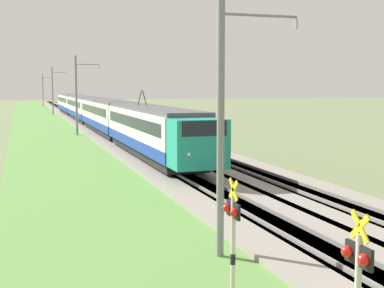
{
  "coord_description": "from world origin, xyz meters",
  "views": [
    {
      "loc": [
        -6.71,
        8.55,
        5.16
      ],
      "look_at": [
        19.88,
        0.0,
        2.13
      ],
      "focal_mm": 50.0,
      "sensor_mm": 36.0,
      "label": 1
    }
  ],
  "objects_px": {
    "passenger_train": "(93,110)",
    "catenary_mast_near": "(223,120)",
    "crossing_signal_near": "(357,287)",
    "catenary_mast_far": "(53,91)",
    "crossing_signal_aux": "(232,232)",
    "catenary_mast_mid": "(77,95)",
    "catenary_mast_distant": "(43,90)"
  },
  "relations": [
    {
      "from": "passenger_train",
      "to": "catenary_mast_near",
      "type": "height_order",
      "value": "catenary_mast_near"
    },
    {
      "from": "catenary_mast_near",
      "to": "crossing_signal_near",
      "type": "bearing_deg",
      "value": 176.12
    },
    {
      "from": "crossing_signal_near",
      "to": "catenary_mast_far",
      "type": "distance_m",
      "value": 90.56
    },
    {
      "from": "crossing_signal_near",
      "to": "crossing_signal_aux",
      "type": "height_order",
      "value": "crossing_signal_near"
    },
    {
      "from": "passenger_train",
      "to": "catenary_mast_mid",
      "type": "relative_size",
      "value": 10.06
    },
    {
      "from": "crossing_signal_aux",
      "to": "catenary_mast_far",
      "type": "height_order",
      "value": "catenary_mast_far"
    },
    {
      "from": "catenary_mast_far",
      "to": "catenary_mast_distant",
      "type": "relative_size",
      "value": 1.04
    },
    {
      "from": "catenary_mast_near",
      "to": "catenary_mast_distant",
      "type": "height_order",
      "value": "catenary_mast_distant"
    },
    {
      "from": "crossing_signal_aux",
      "to": "catenary_mast_far",
      "type": "relative_size",
      "value": 0.36
    },
    {
      "from": "crossing_signal_aux",
      "to": "catenary_mast_mid",
      "type": "distance_m",
      "value": 45.14
    },
    {
      "from": "catenary_mast_mid",
      "to": "catenary_mast_distant",
      "type": "relative_size",
      "value": 1.02
    },
    {
      "from": "catenary_mast_mid",
      "to": "catenary_mast_distant",
      "type": "height_order",
      "value": "catenary_mast_mid"
    },
    {
      "from": "catenary_mast_near",
      "to": "catenary_mast_distant",
      "type": "relative_size",
      "value": 0.99
    },
    {
      "from": "catenary_mast_distant",
      "to": "crossing_signal_aux",
      "type": "bearing_deg",
      "value": 179.51
    },
    {
      "from": "catenary_mast_far",
      "to": "crossing_signal_near",
      "type": "bearing_deg",
      "value": 179.69
    },
    {
      "from": "catenary_mast_near",
      "to": "catenary_mast_mid",
      "type": "xyz_separation_m",
      "value": [
        41.58,
        0.0,
        0.09
      ]
    },
    {
      "from": "crossing_signal_near",
      "to": "catenary_mast_mid",
      "type": "relative_size",
      "value": 0.38
    },
    {
      "from": "crossing_signal_aux",
      "to": "catenary_mast_distant",
      "type": "relative_size",
      "value": 0.38
    },
    {
      "from": "crossing_signal_near",
      "to": "catenary_mast_near",
      "type": "xyz_separation_m",
      "value": [
        7.37,
        -0.5,
        2.27
      ]
    },
    {
      "from": "passenger_train",
      "to": "catenary_mast_distant",
      "type": "bearing_deg",
      "value": -177.67
    },
    {
      "from": "passenger_train",
      "to": "catenary_mast_far",
      "type": "relative_size",
      "value": 9.83
    },
    {
      "from": "catenary_mast_mid",
      "to": "crossing_signal_near",
      "type": "bearing_deg",
      "value": 179.42
    },
    {
      "from": "crossing_signal_aux",
      "to": "catenary_mast_distant",
      "type": "height_order",
      "value": "catenary_mast_distant"
    },
    {
      "from": "crossing_signal_aux",
      "to": "passenger_train",
      "type": "bearing_deg",
      "value": -94.17
    },
    {
      "from": "passenger_train",
      "to": "crossing_signal_near",
      "type": "distance_m",
      "value": 59.47
    },
    {
      "from": "passenger_train",
      "to": "catenary_mast_far",
      "type": "xyz_separation_m",
      "value": [
        31.15,
        2.96,
        2.12
      ]
    },
    {
      "from": "catenary_mast_far",
      "to": "catenary_mast_distant",
      "type": "height_order",
      "value": "catenary_mast_far"
    },
    {
      "from": "crossing_signal_near",
      "to": "catenary_mast_far",
      "type": "relative_size",
      "value": 0.37
    },
    {
      "from": "passenger_train",
      "to": "catenary_mast_far",
      "type": "height_order",
      "value": "catenary_mast_far"
    },
    {
      "from": "crossing_signal_near",
      "to": "crossing_signal_aux",
      "type": "distance_m",
      "value": 3.93
    },
    {
      "from": "crossing_signal_aux",
      "to": "crossing_signal_near",
      "type": "bearing_deg",
      "value": 98.62
    },
    {
      "from": "crossing_signal_aux",
      "to": "catenary_mast_near",
      "type": "bearing_deg",
      "value": -107.36
    }
  ]
}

